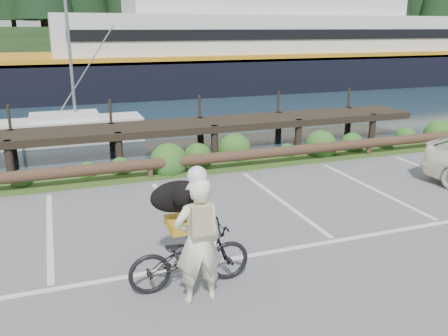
{
  "coord_description": "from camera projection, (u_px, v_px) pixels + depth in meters",
  "views": [
    {
      "loc": [
        -2.29,
        -7.53,
        3.97
      ],
      "look_at": [
        1.0,
        1.53,
        1.1
      ],
      "focal_mm": 38.0,
      "sensor_mm": 36.0,
      "label": 1
    }
  ],
  "objects": [
    {
      "name": "ground",
      "position": [
        201.0,
        253.0,
        8.67
      ],
      "size": [
        72.0,
        72.0,
        0.0
      ],
      "primitive_type": "plane",
      "color": "#5D5D60"
    },
    {
      "name": "harbor_backdrop",
      "position": [
        64.0,
        52.0,
        79.53
      ],
      "size": [
        170.0,
        160.0,
        30.0
      ],
      "color": "#192D3C",
      "rests_on": "ground"
    },
    {
      "name": "vegetation_strip",
      "position": [
        146.0,
        171.0,
        13.43
      ],
      "size": [
        34.0,
        1.6,
        0.1
      ],
      "primitive_type": "cube",
      "color": "#3D5B21",
      "rests_on": "ground"
    },
    {
      "name": "log_rail",
      "position": [
        151.0,
        180.0,
        12.81
      ],
      "size": [
        32.0,
        0.3,
        0.6
      ],
      "primitive_type": null,
      "color": "#443021",
      "rests_on": "ground"
    },
    {
      "name": "bicycle",
      "position": [
        190.0,
        256.0,
        7.44
      ],
      "size": [
        1.97,
        0.71,
        1.03
      ],
      "primitive_type": "imported",
      "rotation": [
        0.0,
        0.0,
        1.58
      ],
      "color": "black",
      "rests_on": "ground"
    },
    {
      "name": "cyclist",
      "position": [
        198.0,
        241.0,
        6.9
      ],
      "size": [
        0.72,
        0.48,
        1.96
      ],
      "primitive_type": "imported",
      "rotation": [
        0.0,
        0.0,
        3.15
      ],
      "color": "white",
      "rests_on": "ground"
    },
    {
      "name": "dog",
      "position": [
        178.0,
        196.0,
        7.78
      ],
      "size": [
        0.46,
        0.93,
        0.54
      ],
      "primitive_type": "ellipsoid",
      "rotation": [
        0.0,
        0.0,
        1.58
      ],
      "color": "black",
      "rests_on": "bicycle"
    }
  ]
}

